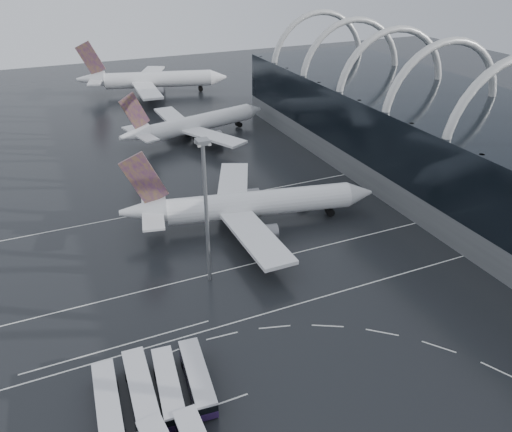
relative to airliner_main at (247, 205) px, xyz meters
name	(u,v)px	position (x,y,z in m)	size (l,w,h in m)	color
ground	(265,305)	(-7.86, -26.21, -4.58)	(420.00, 420.00, 0.00)	black
terminal	(471,149)	(53.71, -6.37, 6.29)	(42.00, 160.00, 34.90)	#5C5F61
lane_marking_near	(271,312)	(-7.86, -28.21, -4.57)	(120.00, 0.25, 0.01)	white
lane_marking_mid	(238,267)	(-7.86, -14.21, -4.57)	(120.00, 0.25, 0.01)	white
lane_marking_far	(193,204)	(-7.86, 13.79, -4.57)	(120.00, 0.25, 0.01)	white
bus_bay_line_south	(143,430)	(-31.86, -42.21, -4.57)	(28.00, 0.25, 0.01)	white
bus_bay_line_north	(119,346)	(-31.86, -26.21, -4.57)	(28.00, 0.25, 0.01)	white
airliner_main	(247,205)	(0.00, 0.00, 0.00)	(53.74, 46.42, 18.28)	white
airliner_gate_b	(194,125)	(6.06, 55.97, -0.22)	(49.58, 43.93, 17.40)	white
airliner_gate_c	(151,80)	(6.40, 113.16, 0.63)	(57.76, 52.49, 20.81)	white
bus_row_near_a	(108,404)	(-35.18, -38.00, -2.85)	(3.63, 12.89, 3.14)	#23123A
bus_row_near_b	(141,391)	(-30.90, -37.66, -2.80)	(3.58, 13.27, 3.24)	#23123A
bus_row_near_c	(168,387)	(-27.48, -38.28, -2.91)	(4.08, 12.53, 3.03)	#23123A
bus_row_near_d	(197,377)	(-23.49, -38.22, -2.92)	(3.96, 12.48, 3.02)	#23123A
floodlight_mast	(205,196)	(-13.91, -15.63, 11.98)	(2.02, 2.02, 26.33)	gray
gse_cart_belly_b	(302,207)	(13.94, 1.11, -4.02)	(2.07, 1.22, 1.13)	slate
gse_cart_belly_c	(263,248)	(-1.17, -10.76, -3.97)	(2.23, 1.32, 1.22)	#C19219
gse_cart_belly_d	(350,200)	(25.76, -0.10, -4.07)	(1.88, 1.11, 1.02)	slate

